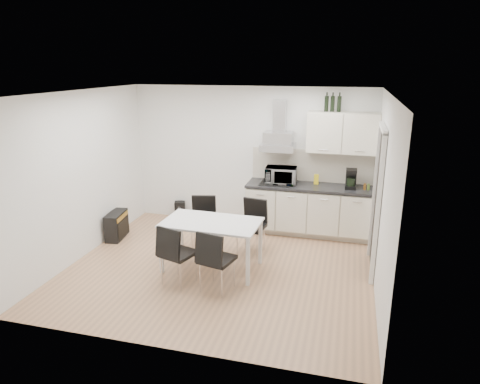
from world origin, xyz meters
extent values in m
plane|color=tan|center=(0.00, 0.00, 0.00)|extent=(4.50, 4.50, 0.00)
cube|color=white|center=(0.00, 2.00, 1.30)|extent=(4.50, 0.10, 2.60)
cube|color=white|center=(0.00, -2.00, 1.30)|extent=(4.50, 0.10, 2.60)
cube|color=white|center=(-2.25, 0.00, 1.30)|extent=(0.10, 4.00, 2.60)
cube|color=white|center=(2.25, 0.00, 1.30)|extent=(0.10, 4.00, 2.60)
plane|color=white|center=(0.00, 0.00, 2.60)|extent=(4.50, 4.50, 0.00)
cube|color=white|center=(2.21, 0.55, 1.05)|extent=(0.08, 1.04, 2.10)
cube|color=beige|center=(1.15, 1.74, 0.05)|extent=(2.16, 0.52, 0.10)
cube|color=beige|center=(1.15, 1.70, 0.48)|extent=(2.20, 0.60, 0.76)
cube|color=#252527|center=(1.15, 1.69, 0.90)|extent=(2.22, 0.64, 0.04)
cube|color=beige|center=(1.15, 1.99, 1.21)|extent=(2.20, 0.02, 0.58)
cube|color=beige|center=(1.65, 1.82, 1.85)|extent=(1.20, 0.35, 0.70)
cube|color=silver|center=(0.55, 1.78, 1.65)|extent=(0.60, 0.46, 0.30)
cube|color=silver|center=(0.55, 1.89, 2.10)|extent=(0.22, 0.20, 0.55)
imported|color=silver|center=(0.63, 1.68, 1.10)|extent=(0.56, 0.33, 0.37)
cube|color=yellow|center=(1.25, 1.80, 1.01)|extent=(0.08, 0.04, 0.18)
cylinder|color=brown|center=(2.08, 1.65, 0.98)|extent=(0.04, 0.04, 0.11)
cylinder|color=#4C6626|center=(2.14, 1.65, 0.98)|extent=(0.04, 0.04, 0.11)
cylinder|color=black|center=(1.35, 1.82, 2.36)|extent=(0.07, 0.07, 0.32)
cylinder|color=black|center=(1.45, 1.82, 2.36)|extent=(0.07, 0.07, 0.32)
cylinder|color=black|center=(1.56, 1.82, 2.36)|extent=(0.07, 0.07, 0.32)
cube|color=white|center=(-0.11, -0.04, 0.73)|extent=(1.45, 0.86, 0.03)
cube|color=white|center=(-0.78, -0.37, 0.36)|extent=(0.05, 0.05, 0.72)
cube|color=white|center=(0.54, -0.42, 0.36)|extent=(0.05, 0.05, 0.72)
cube|color=white|center=(-0.76, 0.34, 0.36)|extent=(0.05, 0.05, 0.72)
cube|color=white|center=(0.56, 0.29, 0.36)|extent=(0.05, 0.05, 0.72)
cube|color=black|center=(-2.11, 0.65, 0.24)|extent=(0.32, 0.60, 0.47)
cube|color=gold|center=(-1.99, 0.65, 0.41)|extent=(0.09, 0.51, 0.08)
cube|color=black|center=(-1.42, 1.90, 0.17)|extent=(0.25, 0.24, 0.34)
camera|label=1|loc=(1.79, -5.63, 2.97)|focal=32.00mm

